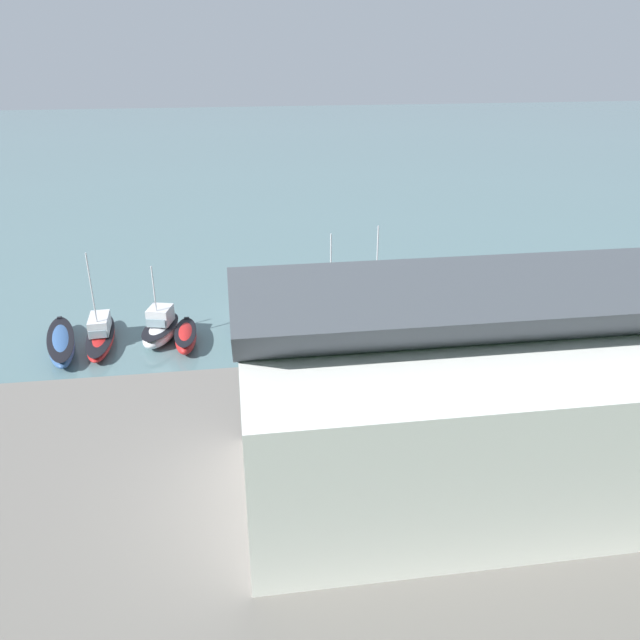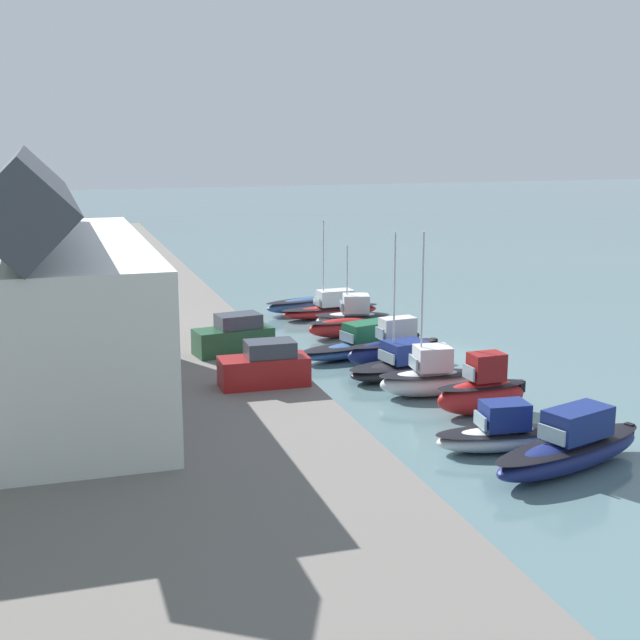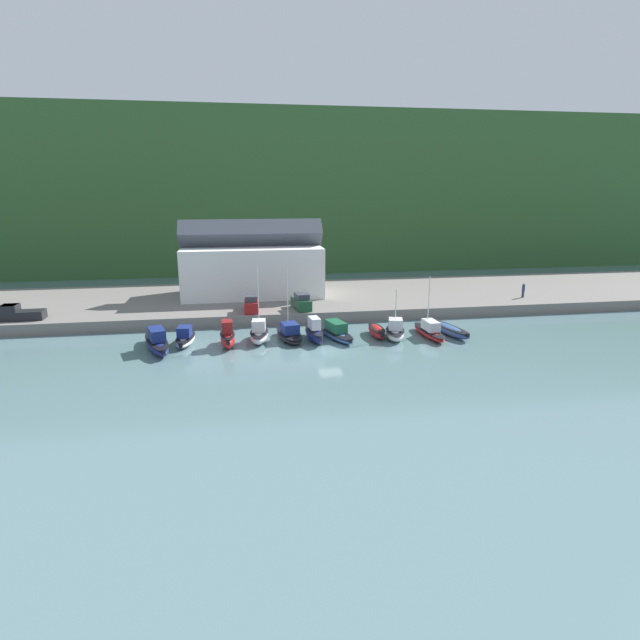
{
  "view_description": "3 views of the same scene",
  "coord_description": "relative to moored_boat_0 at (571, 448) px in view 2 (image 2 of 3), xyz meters",
  "views": [
    {
      "loc": [
        2.51,
        45.21,
        20.31
      ],
      "look_at": [
        -3.19,
        5.85,
        2.09
      ],
      "focal_mm": 35.0,
      "sensor_mm": 36.0,
      "label": 1
    },
    {
      "loc": [
        -47.66,
        22.86,
        13.44
      ],
      "look_at": [
        1.12,
        7.57,
        2.43
      ],
      "focal_mm": 50.0,
      "sensor_mm": 36.0,
      "label": 2
    },
    {
      "loc": [
        -9.29,
        -50.08,
        16.92
      ],
      "look_at": [
        -0.34,
        5.01,
        2.1
      ],
      "focal_mm": 28.0,
      "sensor_mm": 36.0,
      "label": 3
    }
  ],
  "objects": [
    {
      "name": "quay_promenade",
      "position": [
        18.4,
        19.25,
        -0.17
      ],
      "size": [
        138.78,
        23.18,
        1.48
      ],
      "color": "slate",
      "rests_on": "ground_plane"
    },
    {
      "name": "moored_boat_5",
      "position": [
        17.16,
        0.71,
        0.12
      ],
      "size": [
        2.07,
        6.01,
        2.79
      ],
      "rotation": [
        0.0,
        0.0,
        0.1
      ],
      "color": "navy",
      "rests_on": "ground_plane"
    },
    {
      "name": "moored_boat_8",
      "position": [
        26.51,
        -0.1,
        -0.01
      ],
      "size": [
        3.33,
        5.42,
        5.82
      ],
      "rotation": [
        0.0,
        0.0,
        -0.25
      ],
      "color": "silver",
      "rests_on": "ground_plane"
    },
    {
      "name": "moored_boat_3",
      "position": [
        10.98,
        1.31,
        0.06
      ],
      "size": [
        2.58,
        5.3,
        8.45
      ],
      "rotation": [
        0.0,
        0.0,
        -0.11
      ],
      "color": "silver",
      "rests_on": "ground_plane"
    },
    {
      "name": "moored_boat_2",
      "position": [
        7.49,
        0.07,
        0.21
      ],
      "size": [
        1.81,
        4.8,
        2.99
      ],
      "rotation": [
        0.0,
        0.0,
        0.05
      ],
      "color": "red",
      "rests_on": "ground_plane"
    },
    {
      "name": "person_on_quay",
      "position": [
        49.59,
        12.06,
        1.67
      ],
      "size": [
        0.4,
        0.4,
        2.14
      ],
      "color": "#232838",
      "rests_on": "quay_promenade"
    },
    {
      "name": "moored_boat_1",
      "position": [
        2.81,
        1.68,
        -0.16
      ],
      "size": [
        2.46,
        5.72,
        2.12
      ],
      "rotation": [
        0.0,
        0.0,
        -0.1
      ],
      "color": "silver",
      "rests_on": "ground_plane"
    },
    {
      "name": "harbor_clubhouse",
      "position": [
        10.97,
        20.36,
        4.71
      ],
      "size": [
        20.46,
        9.96,
        11.11
      ],
      "color": "white",
      "rests_on": "quay_promenade"
    },
    {
      "name": "parked_car_0",
      "position": [
        10.4,
        10.03,
        1.49
      ],
      "size": [
        1.88,
        4.24,
        2.16
      ],
      "rotation": [
        0.0,
        0.0,
        -0.02
      ],
      "color": "maroon",
      "rests_on": "quay_promenade"
    },
    {
      "name": "moored_boat_4",
      "position": [
        14.42,
        1.37,
        -0.17
      ],
      "size": [
        3.51,
        6.63,
        8.07
      ],
      "rotation": [
        0.0,
        0.0,
        0.18
      ],
      "color": "black",
      "rests_on": "ground_plane"
    },
    {
      "name": "ground_plane",
      "position": [
        18.4,
        -3.12,
        -0.91
      ],
      "size": [
        320.0,
        320.0,
        0.0
      ],
      "primitive_type": "plane",
      "color": "slate"
    },
    {
      "name": "moored_boat_9",
      "position": [
        30.74,
        0.06,
        -0.18
      ],
      "size": [
        2.32,
        7.49,
        7.11
      ],
      "rotation": [
        0.0,
        0.0,
        0.06
      ],
      "color": "red",
      "rests_on": "ground_plane"
    },
    {
      "name": "moored_boat_10",
      "position": [
        33.32,
        0.71,
        -0.31
      ],
      "size": [
        3.58,
        7.99,
        1.12
      ],
      "rotation": [
        0.0,
        0.0,
        0.23
      ],
      "color": "#33568E",
      "rests_on": "ground_plane"
    },
    {
      "name": "moored_boat_0",
      "position": [
        0.0,
        0.0,
        0.0
      ],
      "size": [
        4.53,
        8.53,
        2.5
      ],
      "rotation": [
        0.0,
        0.0,
        0.32
      ],
      "color": "navy",
      "rests_on": "ground_plane"
    },
    {
      "name": "moored_boat_7",
      "position": [
        24.68,
        1.16,
        -0.24
      ],
      "size": [
        1.59,
        4.96,
        1.26
      ],
      "rotation": [
        0.0,
        0.0,
        0.01
      ],
      "color": "red",
      "rests_on": "ground_plane"
    },
    {
      "name": "parked_car_1",
      "position": [
        16.91,
        10.13,
        1.49
      ],
      "size": [
        2.4,
        4.42,
        2.16
      ],
      "rotation": [
        0.0,
        0.0,
        0.15
      ],
      "color": "#1E4C2D",
      "rests_on": "quay_promenade"
    },
    {
      "name": "moored_boat_6",
      "position": [
        19.74,
        1.55,
        -0.2
      ],
      "size": [
        4.38,
        8.91,
        2.03
      ],
      "rotation": [
        0.0,
        0.0,
        0.27
      ],
      "color": "#33568E",
      "rests_on": "ground_plane"
    }
  ]
}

